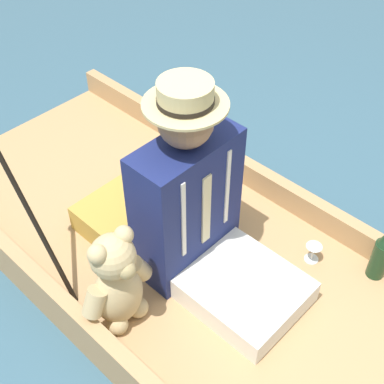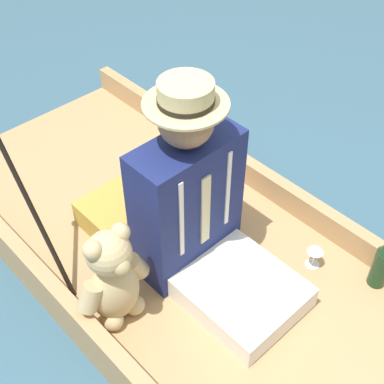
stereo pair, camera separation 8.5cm
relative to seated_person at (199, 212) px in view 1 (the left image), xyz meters
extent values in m
plane|color=#385B70|center=(-0.01, 0.16, -0.44)|extent=(16.00, 16.00, 0.00)
cube|color=tan|center=(-0.01, 0.16, -0.39)|extent=(1.18, 3.22, 0.12)
cube|color=tan|center=(-0.57, 0.16, -0.26)|extent=(0.06, 3.22, 0.13)
cube|color=tan|center=(0.56, 0.16, -0.26)|extent=(0.06, 3.22, 0.13)
cube|color=#B7933D|center=(0.01, -0.41, -0.26)|extent=(0.48, 0.34, 0.13)
cube|color=white|center=(0.00, 0.26, -0.27)|extent=(0.41, 0.45, 0.11)
cube|color=navy|center=(0.00, -0.07, -0.01)|extent=(0.45, 0.21, 0.64)
cube|color=beige|center=(0.00, 0.04, 0.04)|extent=(0.04, 0.01, 0.35)
cube|color=white|center=(-0.12, 0.04, 0.07)|extent=(0.02, 0.01, 0.38)
cube|color=white|center=(0.12, 0.04, 0.07)|extent=(0.02, 0.01, 0.38)
sphere|color=#936B4C|center=(0.00, -0.07, 0.41)|extent=(0.21, 0.21, 0.21)
cylinder|color=#CCB77F|center=(0.00, -0.07, 0.48)|extent=(0.30, 0.30, 0.01)
cylinder|color=#CCB77F|center=(0.00, -0.07, 0.52)|extent=(0.20, 0.20, 0.08)
cylinder|color=black|center=(0.00, -0.07, 0.50)|extent=(0.20, 0.20, 0.02)
ellipsoid|color=tan|center=(0.40, -0.05, -0.18)|extent=(0.20, 0.17, 0.30)
sphere|color=tan|center=(0.40, -0.05, 0.04)|extent=(0.17, 0.17, 0.17)
sphere|color=tan|center=(0.40, 0.03, 0.03)|extent=(0.07, 0.07, 0.07)
sphere|color=tan|center=(0.34, -0.05, 0.10)|extent=(0.07, 0.07, 0.07)
sphere|color=tan|center=(0.46, -0.05, 0.10)|extent=(0.07, 0.07, 0.07)
cylinder|color=tan|center=(0.29, -0.05, -0.13)|extent=(0.11, 0.08, 0.13)
cylinder|color=tan|center=(0.51, -0.05, -0.13)|extent=(0.11, 0.08, 0.13)
sphere|color=tan|center=(0.35, -0.01, -0.29)|extent=(0.08, 0.08, 0.08)
sphere|color=tan|center=(0.45, -0.01, -0.29)|extent=(0.08, 0.08, 0.08)
cylinder|color=silver|center=(-0.36, 0.34, -0.32)|extent=(0.06, 0.06, 0.01)
cylinder|color=silver|center=(-0.36, 0.34, -0.30)|extent=(0.01, 0.01, 0.05)
cone|color=silver|center=(-0.36, 0.34, -0.25)|extent=(0.07, 0.07, 0.03)
cylinder|color=black|center=(0.49, -0.42, 0.03)|extent=(0.02, 0.38, 0.72)
cylinder|color=#19381E|center=(-0.49, 0.58, -0.23)|extent=(0.08, 0.08, 0.19)
camera|label=1|loc=(1.09, 1.00, 1.51)|focal=50.00mm
camera|label=2|loc=(1.03, 1.06, 1.51)|focal=50.00mm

